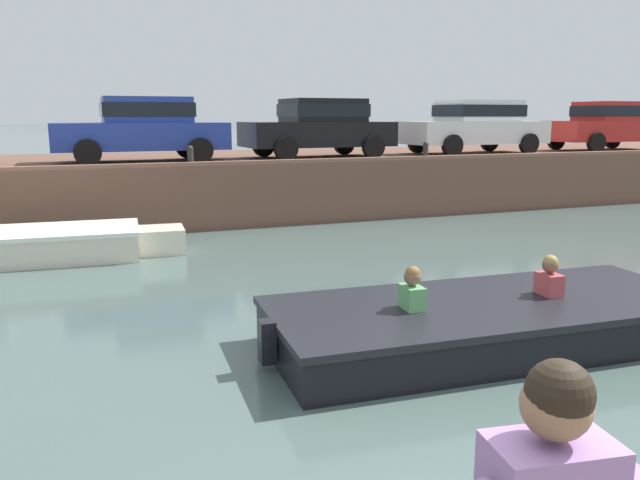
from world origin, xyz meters
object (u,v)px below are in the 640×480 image
(mooring_bollard_east, at_px, (426,149))
(car_left_inner_blue, at_px, (143,127))
(car_centre_black, at_px, (319,125))
(car_right_inner_white, at_px, (475,124))
(boat_moored_west_cream, at_px, (25,246))
(mooring_bollard_mid, at_px, (190,155))
(car_rightmost_red, at_px, (608,124))
(motorboat_passing, at_px, (509,319))

(mooring_bollard_east, bearing_deg, car_left_inner_blue, 168.32)
(car_centre_black, relative_size, car_right_inner_white, 0.93)
(boat_moored_west_cream, height_order, car_centre_black, car_centre_black)
(mooring_bollard_mid, bearing_deg, car_left_inner_blue, 120.98)
(car_left_inner_blue, distance_m, car_right_inner_white, 9.44)
(car_right_inner_white, bearing_deg, boat_moored_west_cream, -163.97)
(car_right_inner_white, bearing_deg, car_left_inner_blue, -179.99)
(car_rightmost_red, relative_size, mooring_bollard_east, 8.80)
(car_left_inner_blue, distance_m, car_centre_black, 4.54)
(motorboat_passing, height_order, car_rightmost_red, car_rightmost_red)
(car_left_inner_blue, relative_size, car_right_inner_white, 0.94)
(boat_moored_west_cream, relative_size, car_left_inner_blue, 1.33)
(mooring_bollard_east, bearing_deg, car_centre_black, 149.19)
(car_centre_black, height_order, car_right_inner_white, same)
(boat_moored_west_cream, height_order, car_left_inner_blue, car_left_inner_blue)
(car_centre_black, height_order, mooring_bollard_east, car_centre_black)
(car_right_inner_white, distance_m, car_rightmost_red, 5.06)
(car_left_inner_blue, relative_size, mooring_bollard_east, 9.07)
(car_left_inner_blue, xyz_separation_m, car_centre_black, (4.54, 0.00, -0.00))
(car_right_inner_white, xyz_separation_m, mooring_bollard_mid, (-8.58, -1.44, -0.61))
(motorboat_passing, distance_m, car_rightmost_red, 15.31)
(mooring_bollard_east, bearing_deg, mooring_bollard_mid, 180.00)
(car_centre_black, relative_size, car_rightmost_red, 1.02)
(boat_moored_west_cream, distance_m, car_centre_black, 8.12)
(car_right_inner_white, height_order, mooring_bollard_east, car_right_inner_white)
(car_centre_black, bearing_deg, car_rightmost_red, -0.01)
(car_centre_black, height_order, car_rightmost_red, same)
(car_centre_black, bearing_deg, boat_moored_west_cream, -154.04)
(mooring_bollard_mid, distance_m, mooring_bollard_east, 6.10)
(car_left_inner_blue, xyz_separation_m, car_rightmost_red, (14.50, -0.00, -0.00))
(motorboat_passing, height_order, car_right_inner_white, car_right_inner_white)
(motorboat_passing, relative_size, mooring_bollard_mid, 14.29)
(motorboat_passing, xyz_separation_m, car_centre_black, (1.44, 10.01, 2.08))
(car_rightmost_red, distance_m, mooring_bollard_mid, 13.73)
(car_right_inner_white, height_order, mooring_bollard_mid, car_right_inner_white)
(car_centre_black, relative_size, mooring_bollard_east, 8.97)
(motorboat_passing, distance_m, car_left_inner_blue, 10.68)
(motorboat_passing, distance_m, mooring_bollard_east, 9.51)
(boat_moored_west_cream, distance_m, mooring_bollard_east, 9.79)
(car_right_inner_white, relative_size, mooring_bollard_east, 9.68)
(boat_moored_west_cream, relative_size, mooring_bollard_mid, 12.03)
(car_rightmost_red, bearing_deg, motorboat_passing, -138.72)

